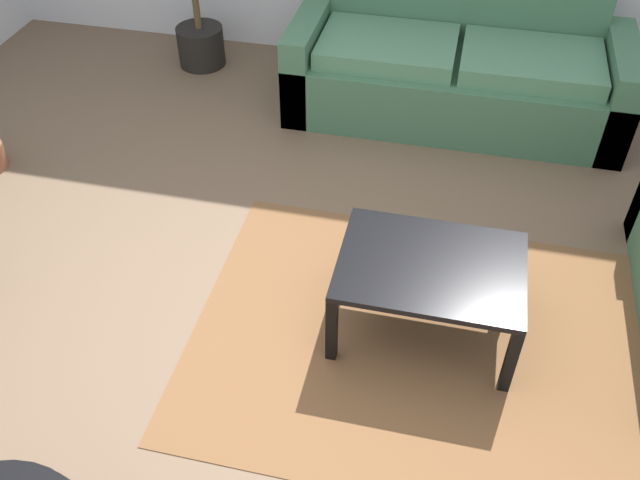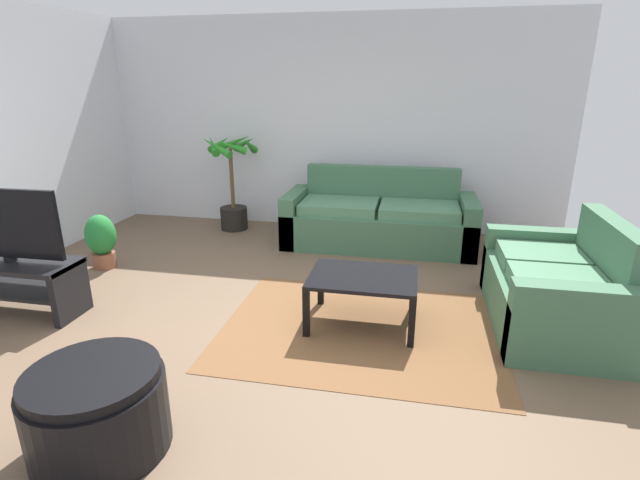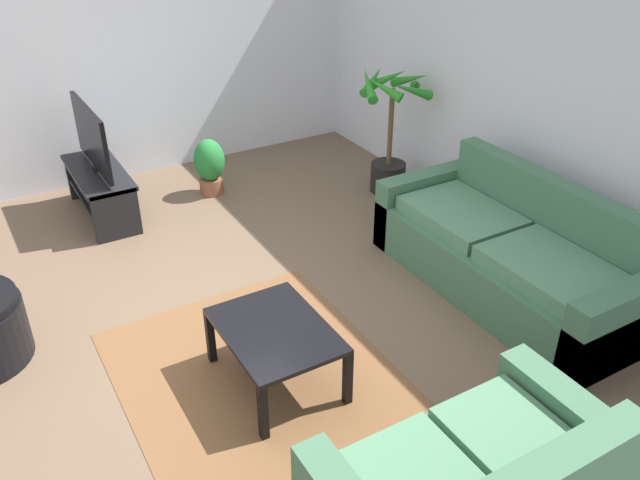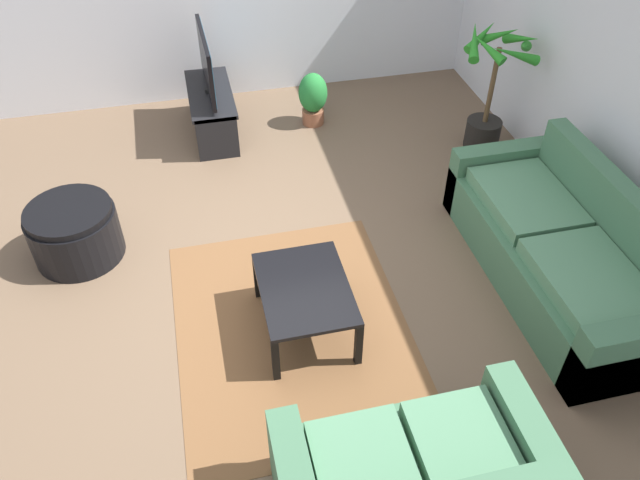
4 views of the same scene
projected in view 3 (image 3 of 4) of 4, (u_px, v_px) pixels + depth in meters
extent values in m
plane|color=brown|center=(200.00, 331.00, 4.76)|extent=(6.60, 6.60, 0.00)
cube|color=silver|center=(528.00, 87.00, 5.39)|extent=(6.00, 0.06, 2.70)
cube|color=silver|center=(73.00, 54.00, 6.32)|extent=(0.06, 6.00, 2.70)
cube|color=#3F6B4C|center=(503.00, 268.00, 5.10)|extent=(2.24, 0.90, 0.42)
cube|color=#3F6B4C|center=(546.00, 206.00, 5.04)|extent=(1.88, 0.16, 0.48)
cube|color=#3F6B4C|center=(422.00, 205.00, 5.82)|extent=(0.18, 0.90, 0.62)
cube|color=#3F6B4C|center=(617.00, 328.00, 4.28)|extent=(0.18, 0.90, 0.62)
cube|color=#4F7F5D|center=(461.00, 215.00, 5.30)|extent=(0.90, 0.66, 0.12)
cube|color=#4F7F5D|center=(550.00, 269.00, 4.59)|extent=(0.90, 0.66, 0.12)
cube|color=#3F6B4C|center=(565.00, 442.00, 3.44)|extent=(0.90, 0.18, 0.62)
cube|color=#4F7F5D|center=(511.00, 440.00, 3.23)|extent=(0.66, 0.52, 0.12)
cube|color=black|center=(98.00, 172.00, 6.10)|extent=(1.10, 0.45, 0.04)
cube|color=black|center=(102.00, 195.00, 6.22)|extent=(1.02, 0.39, 0.03)
cube|color=black|center=(88.00, 173.00, 6.59)|extent=(0.06, 0.41, 0.47)
cube|color=black|center=(116.00, 215.00, 5.82)|extent=(0.06, 0.41, 0.47)
cube|color=black|center=(91.00, 137.00, 5.92)|extent=(1.03, 0.06, 0.58)
cube|color=teal|center=(93.00, 136.00, 5.93)|extent=(0.98, 0.03, 0.53)
cylinder|color=black|center=(97.00, 168.00, 6.08)|extent=(0.10, 0.10, 0.04)
cube|color=black|center=(275.00, 330.00, 4.10)|extent=(0.85, 0.63, 0.03)
cube|color=black|center=(210.00, 337.00, 4.38)|extent=(0.05, 0.05, 0.40)
cube|color=black|center=(263.00, 413.00, 3.78)|extent=(0.05, 0.05, 0.40)
cube|color=black|center=(287.00, 311.00, 4.63)|extent=(0.05, 0.05, 0.40)
cube|color=black|center=(348.00, 378.00, 4.03)|extent=(0.05, 0.05, 0.40)
cube|color=brown|center=(264.00, 385.00, 4.26)|extent=(2.20, 1.70, 0.01)
cylinder|color=black|center=(388.00, 177.00, 6.73)|extent=(0.36, 0.36, 0.30)
cylinder|color=brown|center=(391.00, 127.00, 6.46)|extent=(0.05, 0.05, 0.78)
cone|color=#278823|center=(411.00, 90.00, 6.05)|extent=(0.14, 0.52, 0.28)
cone|color=#278823|center=(416.00, 84.00, 6.22)|extent=(0.42, 0.34, 0.25)
cone|color=#278823|center=(410.00, 79.00, 6.36)|extent=(0.48, 0.17, 0.26)
cone|color=#278823|center=(388.00, 78.00, 6.39)|extent=(0.23, 0.38, 0.22)
cone|color=#278823|center=(373.00, 80.00, 6.32)|extent=(0.31, 0.42, 0.25)
cone|color=#278823|center=(369.00, 84.00, 6.21)|extent=(0.48, 0.27, 0.27)
cone|color=#278823|center=(384.00, 88.00, 6.10)|extent=(0.38, 0.27, 0.23)
cylinder|color=brown|center=(211.00, 185.00, 6.70)|extent=(0.24, 0.24, 0.16)
ellipsoid|color=#247A33|center=(209.00, 160.00, 6.56)|extent=(0.31, 0.31, 0.43)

